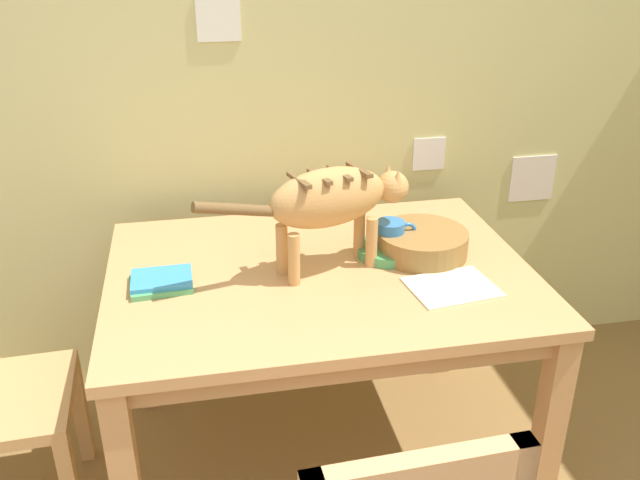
% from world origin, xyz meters
% --- Properties ---
extents(wall_rear, '(4.92, 0.11, 2.50)m').
position_xyz_m(wall_rear, '(0.00, 2.23, 1.25)').
color(wall_rear, '#D7CE84').
rests_on(wall_rear, ground_plane).
extents(dining_table, '(1.29, 0.95, 0.75)m').
position_xyz_m(dining_table, '(0.12, 1.58, 0.67)').
color(dining_table, tan).
rests_on(dining_table, ground_plane).
extents(cat, '(0.67, 0.24, 0.33)m').
position_xyz_m(cat, '(0.16, 1.58, 0.98)').
color(cat, tan).
rests_on(cat, dining_table).
extents(saucer_bowl, '(0.21, 0.21, 0.03)m').
position_xyz_m(saucer_bowl, '(0.36, 1.63, 0.77)').
color(saucer_bowl, '#479755').
rests_on(saucer_bowl, dining_table).
extents(coffee_mug, '(0.13, 0.09, 0.08)m').
position_xyz_m(coffee_mug, '(0.36, 1.63, 0.83)').
color(coffee_mug, '#3276C0').
rests_on(coffee_mug, saucer_bowl).
extents(magazine, '(0.27, 0.23, 0.01)m').
position_xyz_m(magazine, '(0.47, 1.39, 0.76)').
color(magazine, beige).
rests_on(magazine, dining_table).
extents(book_stack, '(0.19, 0.16, 0.03)m').
position_xyz_m(book_stack, '(-0.36, 1.56, 0.77)').
color(book_stack, '#4F9F5F').
rests_on(book_stack, dining_table).
extents(wicker_basket, '(0.29, 0.29, 0.08)m').
position_xyz_m(wicker_basket, '(0.46, 1.62, 0.80)').
color(wicker_basket, olive).
rests_on(wicker_basket, dining_table).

